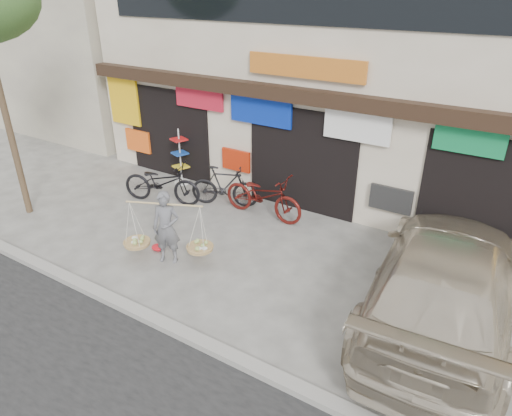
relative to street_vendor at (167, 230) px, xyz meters
The scene contains 11 objects.
ground 1.49m from the street_vendor, 13.94° to the left, with size 70.00×70.00×0.00m, color gray.
kerb 2.21m from the street_vendor, 53.46° to the right, with size 70.00×0.25×0.12m, color gray.
shophouse_block 7.35m from the street_vendor, 79.46° to the left, with size 14.00×6.32×7.00m.
neighbor_west 14.44m from the street_vendor, 149.17° to the left, with size 12.00×7.00×6.00m, color #B1A993.
street_vendor is the anchor object (origin of this frame).
bike_0 3.02m from the street_vendor, 134.79° to the left, with size 0.78×2.22×1.17m, color black.
bike_1 2.96m from the street_vendor, 100.93° to the left, with size 0.52×1.86×1.12m, color black.
bike_2 2.96m from the street_vendor, 77.15° to the left, with size 0.78×2.25×1.18m, color #52120E.
suv 5.53m from the street_vendor, 12.21° to the left, with size 2.74×5.88×1.66m.
display_rack 4.29m from the street_vendor, 126.59° to the left, with size 0.51×0.51×1.69m.
red_bag 0.87m from the street_vendor, 160.78° to the left, with size 0.31×0.25×0.14m, color red.
Camera 1 is at (4.84, -6.47, 5.51)m, focal length 32.00 mm.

